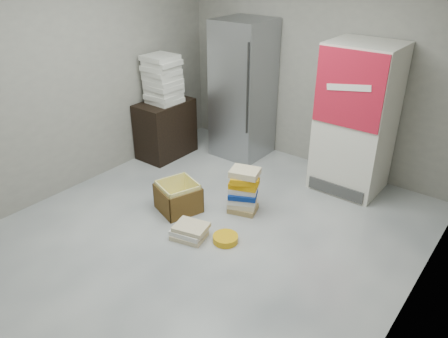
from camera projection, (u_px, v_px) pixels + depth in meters
ground at (192, 244)px, 4.50m from camera, size 5.00×5.00×0.00m
room_shell at (185, 71)px, 3.68m from camera, size 4.04×5.04×2.82m
steel_fridge at (243, 90)px, 6.05m from camera, size 0.70×0.72×1.90m
coke_cooler at (356, 119)px, 5.17m from camera, size 0.80×0.73×1.80m
wood_shelf at (166, 129)px, 6.24m from camera, size 0.50×0.80×0.80m
supply_box_stack at (163, 79)px, 5.90m from camera, size 0.44×0.44×0.65m
phonebook_stack_main at (243, 190)px, 4.94m from camera, size 0.42×0.39×0.54m
phonebook_stack_side at (190, 231)px, 4.56m from camera, size 0.41×0.36×0.15m
cardboard_box at (178, 199)px, 5.02m from camera, size 0.55×0.55×0.35m
bucket_lid at (225, 239)px, 4.52m from camera, size 0.35×0.35×0.07m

